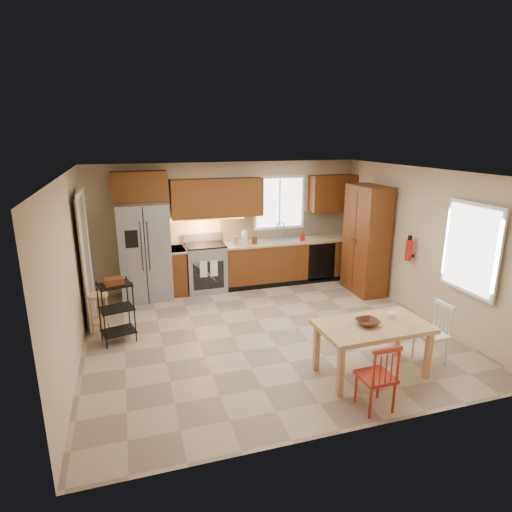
{
  "coord_description": "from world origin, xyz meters",
  "views": [
    {
      "loc": [
        -1.98,
        -5.86,
        3.01
      ],
      "look_at": [
        -0.05,
        0.4,
        1.15
      ],
      "focal_mm": 30.0,
      "sensor_mm": 36.0,
      "label": 1
    }
  ],
  "objects_px": {
    "fire_extinguisher": "(409,250)",
    "table_jar": "(391,317)",
    "bar_stool": "(99,313)",
    "utility_cart": "(117,312)",
    "refrigerator": "(145,251)",
    "range_stove": "(206,268)",
    "dining_table": "(371,350)",
    "soap_bottle": "(302,236)",
    "table_bowl": "(367,326)",
    "chair_red": "(376,375)",
    "pantry": "(366,240)",
    "chair_white": "(431,333)"
  },
  "relations": [
    {
      "from": "fire_extinguisher",
      "to": "table_jar",
      "type": "xyz_separation_m",
      "value": [
        -1.42,
        -1.62,
        -0.38
      ]
    },
    {
      "from": "bar_stool",
      "to": "utility_cart",
      "type": "xyz_separation_m",
      "value": [
        0.27,
        -0.39,
        0.15
      ]
    },
    {
      "from": "refrigerator",
      "to": "range_stove",
      "type": "xyz_separation_m",
      "value": [
        1.15,
        0.06,
        -0.45
      ]
    },
    {
      "from": "dining_table",
      "to": "soap_bottle",
      "type": "bearing_deg",
      "value": 79.8
    },
    {
      "from": "dining_table",
      "to": "utility_cart",
      "type": "xyz_separation_m",
      "value": [
        -3.13,
        1.93,
        0.13
      ]
    },
    {
      "from": "range_stove",
      "to": "soap_bottle",
      "type": "relative_size",
      "value": 4.82
    },
    {
      "from": "refrigerator",
      "to": "table_jar",
      "type": "distance_m",
      "value": 4.63
    },
    {
      "from": "bar_stool",
      "to": "table_bowl",
      "type": "bearing_deg",
      "value": -19.83
    },
    {
      "from": "soap_bottle",
      "to": "chair_red",
      "type": "xyz_separation_m",
      "value": [
        -0.92,
        -4.31,
        -0.58
      ]
    },
    {
      "from": "refrigerator",
      "to": "fire_extinguisher",
      "type": "relative_size",
      "value": 5.06
    },
    {
      "from": "fire_extinguisher",
      "to": "bar_stool",
      "type": "height_order",
      "value": "fire_extinguisher"
    },
    {
      "from": "pantry",
      "to": "bar_stool",
      "type": "height_order",
      "value": "pantry"
    },
    {
      "from": "soap_bottle",
      "to": "utility_cart",
      "type": "height_order",
      "value": "soap_bottle"
    },
    {
      "from": "pantry",
      "to": "soap_bottle",
      "type": "bearing_deg",
      "value": 136.55
    },
    {
      "from": "refrigerator",
      "to": "chair_white",
      "type": "distance_m",
      "value": 5.11
    },
    {
      "from": "dining_table",
      "to": "chair_white",
      "type": "height_order",
      "value": "chair_white"
    },
    {
      "from": "range_stove",
      "to": "bar_stool",
      "type": "relative_size",
      "value": 1.43
    },
    {
      "from": "table_jar",
      "to": "utility_cart",
      "type": "height_order",
      "value": "utility_cart"
    },
    {
      "from": "range_stove",
      "to": "fire_extinguisher",
      "type": "relative_size",
      "value": 2.56
    },
    {
      "from": "range_stove",
      "to": "bar_stool",
      "type": "xyz_separation_m",
      "value": [
        -1.95,
        -1.42,
        -0.14
      ]
    },
    {
      "from": "range_stove",
      "to": "utility_cart",
      "type": "distance_m",
      "value": 2.47
    },
    {
      "from": "range_stove",
      "to": "utility_cart",
      "type": "xyz_separation_m",
      "value": [
        -1.68,
        -1.81,
        0.01
      ]
    },
    {
      "from": "chair_red",
      "to": "bar_stool",
      "type": "relative_size",
      "value": 1.29
    },
    {
      "from": "soap_bottle",
      "to": "table_bowl",
      "type": "distance_m",
      "value": 3.73
    },
    {
      "from": "utility_cart",
      "to": "table_bowl",
      "type": "bearing_deg",
      "value": -46.23
    },
    {
      "from": "chair_red",
      "to": "bar_stool",
      "type": "bearing_deg",
      "value": 134.5
    },
    {
      "from": "soap_bottle",
      "to": "utility_cart",
      "type": "distance_m",
      "value": 4.12
    },
    {
      "from": "pantry",
      "to": "utility_cart",
      "type": "distance_m",
      "value": 4.76
    },
    {
      "from": "chair_red",
      "to": "utility_cart",
      "type": "relative_size",
      "value": 0.87
    },
    {
      "from": "refrigerator",
      "to": "bar_stool",
      "type": "relative_size",
      "value": 2.83
    },
    {
      "from": "soap_bottle",
      "to": "table_bowl",
      "type": "bearing_deg",
      "value": -100.27
    },
    {
      "from": "range_stove",
      "to": "table_jar",
      "type": "xyz_separation_m",
      "value": [
        1.76,
        -3.65,
        0.26
      ]
    },
    {
      "from": "refrigerator",
      "to": "fire_extinguisher",
      "type": "bearing_deg",
      "value": -24.52
    },
    {
      "from": "range_stove",
      "to": "bar_stool",
      "type": "height_order",
      "value": "range_stove"
    },
    {
      "from": "soap_bottle",
      "to": "chair_white",
      "type": "height_order",
      "value": "soap_bottle"
    },
    {
      "from": "utility_cart",
      "to": "refrigerator",
      "type": "bearing_deg",
      "value": 59.41
    },
    {
      "from": "range_stove",
      "to": "dining_table",
      "type": "relative_size",
      "value": 0.65
    },
    {
      "from": "dining_table",
      "to": "utility_cart",
      "type": "bearing_deg",
      "value": 147.05
    },
    {
      "from": "pantry",
      "to": "refrigerator",
      "type": "bearing_deg",
      "value": 167.38
    },
    {
      "from": "chair_white",
      "to": "utility_cart",
      "type": "relative_size",
      "value": 0.87
    },
    {
      "from": "chair_white",
      "to": "bar_stool",
      "type": "distance_m",
      "value": 4.91
    },
    {
      "from": "soap_bottle",
      "to": "bar_stool",
      "type": "relative_size",
      "value": 0.3
    },
    {
      "from": "chair_white",
      "to": "fire_extinguisher",
      "type": "bearing_deg",
      "value": -26.33
    },
    {
      "from": "dining_table",
      "to": "chair_red",
      "type": "xyz_separation_m",
      "value": [
        -0.35,
        -0.65,
        0.07
      ]
    },
    {
      "from": "pantry",
      "to": "fire_extinguisher",
      "type": "bearing_deg",
      "value": -79.22
    },
    {
      "from": "pantry",
      "to": "table_bowl",
      "type": "bearing_deg",
      "value": -120.33
    },
    {
      "from": "table_jar",
      "to": "bar_stool",
      "type": "xyz_separation_m",
      "value": [
        -3.71,
        2.24,
        -0.4
      ]
    },
    {
      "from": "refrigerator",
      "to": "table_bowl",
      "type": "relative_size",
      "value": 6.37
    },
    {
      "from": "chair_white",
      "to": "utility_cart",
      "type": "distance_m",
      "value": 4.5
    },
    {
      "from": "pantry",
      "to": "chair_red",
      "type": "distance_m",
      "value": 3.94
    }
  ]
}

